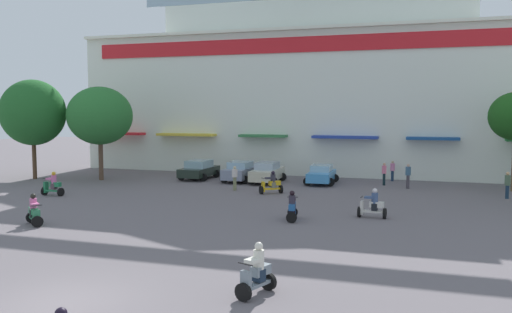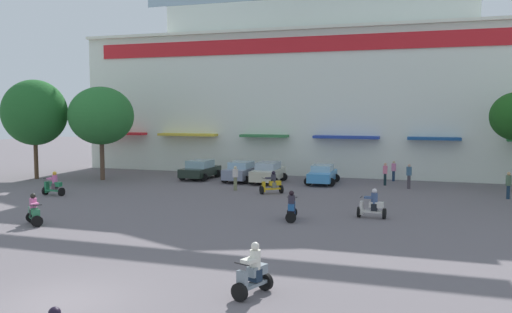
% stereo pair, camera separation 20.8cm
% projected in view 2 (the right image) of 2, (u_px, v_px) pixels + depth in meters
% --- Properties ---
extents(ground_plane, '(128.00, 128.00, 0.00)m').
position_uv_depth(ground_plane, '(228.00, 216.00, 27.15)').
color(ground_plane, slate).
extents(colonial_building, '(40.28, 16.81, 21.61)m').
position_uv_depth(colonial_building, '(321.00, 64.00, 48.18)').
color(colonial_building, white).
rests_on(colonial_building, ground).
extents(plaza_tree_0, '(4.95, 4.73, 7.09)m').
position_uv_depth(plaza_tree_0, '(101.00, 116.00, 40.57)').
color(plaza_tree_0, brown).
rests_on(plaza_tree_0, ground).
extents(plaza_tree_2, '(5.18, 4.46, 7.65)m').
position_uv_depth(plaza_tree_2, '(34.00, 113.00, 41.23)').
color(plaza_tree_2, brown).
rests_on(plaza_tree_2, ground).
extents(parked_car_0, '(2.52, 4.00, 1.46)m').
position_uv_depth(parked_car_0, '(200.00, 169.00, 41.49)').
color(parked_car_0, '#1F2B23').
rests_on(parked_car_0, ground).
extents(parked_car_1, '(2.31, 3.88, 1.49)m').
position_uv_depth(parked_car_1, '(241.00, 171.00, 40.05)').
color(parked_car_1, gray).
rests_on(parked_car_1, ground).
extents(parked_car_2, '(2.30, 4.19, 1.52)m').
position_uv_depth(parked_car_2, '(268.00, 172.00, 39.33)').
color(parked_car_2, beige).
rests_on(parked_car_2, ground).
extents(parked_car_3, '(2.31, 3.90, 1.39)m').
position_uv_depth(parked_car_3, '(322.00, 174.00, 38.64)').
color(parked_car_3, '#408FD0').
rests_on(parked_car_3, ground).
extents(scooter_rider_0, '(1.42, 0.57, 1.52)m').
position_uv_depth(scooter_rider_0, '(54.00, 185.00, 33.47)').
color(scooter_rider_0, black).
rests_on(scooter_rider_0, ground).
extents(scooter_rider_1, '(0.94, 1.42, 1.55)m').
position_uv_depth(scooter_rider_1, '(253.00, 274.00, 15.44)').
color(scooter_rider_1, black).
rests_on(scooter_rider_1, ground).
extents(scooter_rider_2, '(0.81, 1.56, 1.47)m').
position_uv_depth(scooter_rider_2, '(291.00, 208.00, 25.95)').
color(scooter_rider_2, black).
rests_on(scooter_rider_2, ground).
extents(scooter_rider_4, '(1.49, 1.30, 1.47)m').
position_uv_depth(scooter_rider_4, '(272.00, 184.00, 34.17)').
color(scooter_rider_4, black).
rests_on(scooter_rider_4, ground).
extents(scooter_rider_5, '(1.35, 1.21, 1.47)m').
position_uv_depth(scooter_rider_5, '(34.00, 212.00, 24.96)').
color(scooter_rider_5, black).
rests_on(scooter_rider_5, ground).
extents(scooter_rider_6, '(1.41, 0.59, 1.48)m').
position_uv_depth(scooter_rider_6, '(372.00, 206.00, 26.49)').
color(scooter_rider_6, black).
rests_on(scooter_rider_6, ground).
extents(pedestrian_0, '(0.43, 0.43, 1.63)m').
position_uv_depth(pedestrian_0, '(509.00, 184.00, 32.13)').
color(pedestrian_0, '#1B3148').
rests_on(pedestrian_0, ground).
extents(pedestrian_1, '(0.53, 0.53, 1.63)m').
position_uv_depth(pedestrian_1, '(235.00, 177.00, 35.57)').
color(pedestrian_1, '#757752').
rests_on(pedestrian_1, ground).
extents(pedestrian_2, '(0.42, 0.42, 1.60)m').
position_uv_depth(pedestrian_2, '(385.00, 172.00, 37.91)').
color(pedestrian_2, black).
rests_on(pedestrian_2, ground).
extents(pedestrian_3, '(0.43, 0.43, 1.54)m').
position_uv_depth(pedestrian_3, '(394.00, 170.00, 40.13)').
color(pedestrian_3, '#172A45').
rests_on(pedestrian_3, ground).
extents(pedestrian_4, '(0.39, 0.39, 1.69)m').
position_uv_depth(pedestrian_4, '(409.00, 175.00, 36.28)').
color(pedestrian_4, '#423B43').
rests_on(pedestrian_4, ground).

